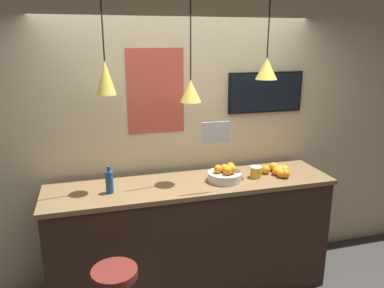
{
  "coord_description": "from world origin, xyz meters",
  "views": [
    {
      "loc": [
        -0.84,
        -2.31,
        2.3
      ],
      "look_at": [
        0.0,
        0.63,
        1.45
      ],
      "focal_mm": 35.0,
      "sensor_mm": 36.0,
      "label": 1
    }
  ],
  "objects_px": {
    "fruit_bowl": "(225,174)",
    "spread_jar": "(256,172)",
    "mounted_tv": "(266,92)",
    "juice_bottle": "(109,182)"
  },
  "relations": [
    {
      "from": "juice_bottle",
      "to": "fruit_bowl",
      "type": "bearing_deg",
      "value": -0.38
    },
    {
      "from": "fruit_bowl",
      "to": "spread_jar",
      "type": "relative_size",
      "value": 2.88
    },
    {
      "from": "spread_jar",
      "to": "mounted_tv",
      "type": "height_order",
      "value": "mounted_tv"
    },
    {
      "from": "juice_bottle",
      "to": "spread_jar",
      "type": "height_order",
      "value": "juice_bottle"
    },
    {
      "from": "spread_jar",
      "to": "mounted_tv",
      "type": "relative_size",
      "value": 0.13
    },
    {
      "from": "juice_bottle",
      "to": "spread_jar",
      "type": "relative_size",
      "value": 2.23
    },
    {
      "from": "fruit_bowl",
      "to": "juice_bottle",
      "type": "bearing_deg",
      "value": 179.62
    },
    {
      "from": "mounted_tv",
      "to": "spread_jar",
      "type": "bearing_deg",
      "value": -122.93
    },
    {
      "from": "mounted_tv",
      "to": "fruit_bowl",
      "type": "bearing_deg",
      "value": -143.9
    },
    {
      "from": "juice_bottle",
      "to": "mounted_tv",
      "type": "height_order",
      "value": "mounted_tv"
    }
  ]
}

